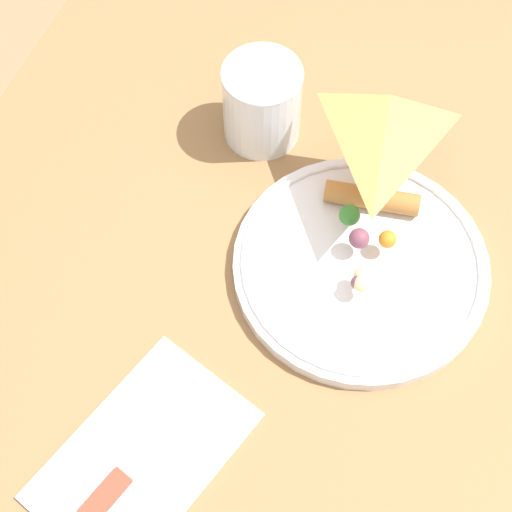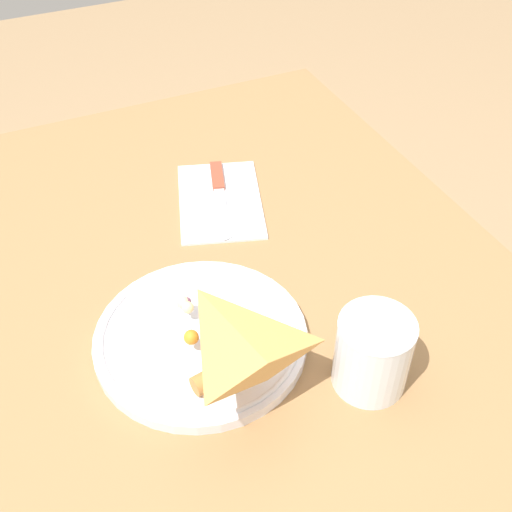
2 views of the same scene
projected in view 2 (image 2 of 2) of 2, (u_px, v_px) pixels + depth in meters
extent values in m
cube|color=olive|center=(225.00, 299.00, 0.88)|extent=(1.09, 0.82, 0.03)
cube|color=brown|center=(289.00, 225.00, 1.57)|extent=(0.06, 0.06, 0.70)
cylinder|color=white|center=(201.00, 338.00, 0.80)|extent=(0.27, 0.27, 0.02)
torus|color=white|center=(200.00, 333.00, 0.80)|extent=(0.25, 0.25, 0.01)
pyramid|color=tan|center=(201.00, 330.00, 0.79)|extent=(0.16, 0.13, 0.02)
cylinder|color=#B77A3D|center=(232.00, 367.00, 0.74)|extent=(0.04, 0.10, 0.02)
sphere|color=#7A4256|center=(210.00, 324.00, 0.77)|extent=(0.02, 0.02, 0.02)
sphere|color=#7A4256|center=(186.00, 302.00, 0.80)|extent=(0.01, 0.01, 0.01)
sphere|color=#388433|center=(230.00, 332.00, 0.76)|extent=(0.02, 0.02, 0.02)
sphere|color=#EFDB93|center=(183.00, 303.00, 0.80)|extent=(0.02, 0.02, 0.02)
sphere|color=orange|center=(191.00, 337.00, 0.76)|extent=(0.02, 0.02, 0.02)
sphere|color=#EFDB93|center=(188.00, 307.00, 0.80)|extent=(0.02, 0.02, 0.02)
cylinder|color=white|center=(373.00, 353.00, 0.73)|extent=(0.09, 0.09, 0.10)
cylinder|color=white|center=(372.00, 359.00, 0.74)|extent=(0.08, 0.08, 0.08)
torus|color=white|center=(378.00, 326.00, 0.70)|extent=(0.09, 0.09, 0.00)
cube|color=silver|center=(220.00, 201.00, 1.02)|extent=(0.23, 0.18, 0.00)
cube|color=#99422D|center=(217.00, 176.00, 1.06)|extent=(0.08, 0.04, 0.01)
cube|color=silver|center=(222.00, 213.00, 0.99)|extent=(0.12, 0.05, 0.00)
ellipsoid|color=silver|center=(225.00, 236.00, 0.95)|extent=(0.02, 0.02, 0.00)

